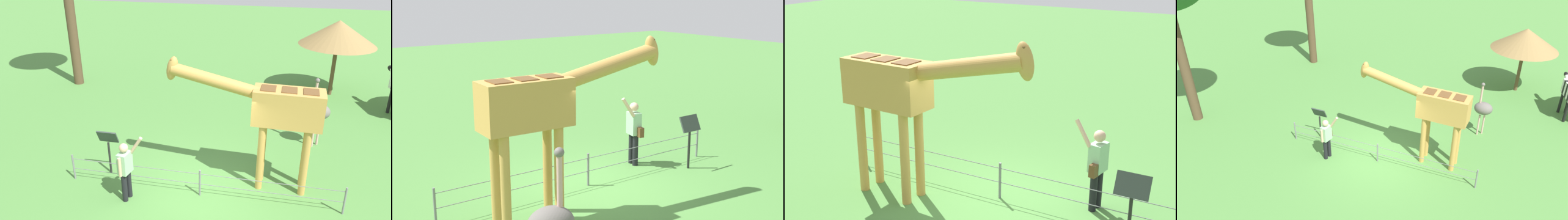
# 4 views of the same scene
# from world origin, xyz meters

# --- Properties ---
(ground_plane) EXTENTS (60.00, 60.00, 0.00)m
(ground_plane) POSITION_xyz_m (0.00, 0.00, 0.00)
(ground_plane) COLOR #4C843D
(giraffe) EXTENTS (4.00, 0.76, 3.39)m
(giraffe) POSITION_xyz_m (-1.65, -0.76, 2.19)
(giraffe) COLOR #C69347
(giraffe) RESTS_ON ground_plane
(visitor) EXTENTS (0.62, 0.59, 1.76)m
(visitor) POSITION_xyz_m (1.76, 0.61, 0.90)
(visitor) COLOR black
(visitor) RESTS_ON ground_plane
(ostrich) EXTENTS (0.70, 0.56, 2.25)m
(ostrich) POSITION_xyz_m (-3.03, -3.21, 1.18)
(ostrich) COLOR #CC9E93
(ostrich) RESTS_ON ground_plane
(shade_hut_near) EXTENTS (3.02, 3.02, 3.10)m
(shade_hut_near) POSITION_xyz_m (-3.94, -7.89, 2.60)
(shade_hut_near) COLOR brown
(shade_hut_near) RESTS_ON ground_plane
(info_sign) EXTENTS (0.56, 0.21, 1.32)m
(info_sign) POSITION_xyz_m (2.66, -0.40, 0.95)
(info_sign) COLOR black
(info_sign) RESTS_ON ground_plane
(wire_fence) EXTENTS (7.05, 0.05, 0.75)m
(wire_fence) POSITION_xyz_m (0.00, 0.10, 0.40)
(wire_fence) COLOR slate
(wire_fence) RESTS_ON ground_plane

